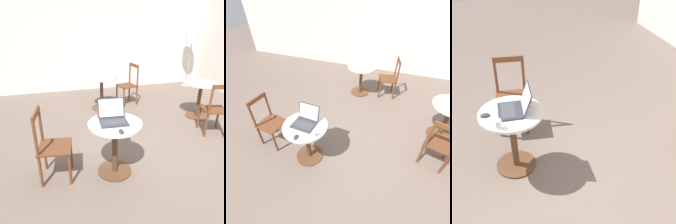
# 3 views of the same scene
# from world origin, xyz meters

# --- Properties ---
(ground_plane) EXTENTS (16.00, 16.00, 0.00)m
(ground_plane) POSITION_xyz_m (0.00, 0.00, 0.00)
(ground_plane) COLOR #66564C
(wall_back) EXTENTS (9.40, 0.06, 2.70)m
(wall_back) POSITION_xyz_m (0.00, 3.23, 1.35)
(wall_back) COLOR silver
(wall_back) RESTS_ON ground_plane
(cafe_table_near) EXTENTS (0.66, 0.66, 0.72)m
(cafe_table_near) POSITION_xyz_m (-0.55, -0.48, 0.51)
(cafe_table_near) COLOR #51331E
(cafe_table_near) RESTS_ON ground_plane
(cafe_table_mid) EXTENTS (0.66, 0.66, 0.72)m
(cafe_table_mid) POSITION_xyz_m (1.57, 0.79, 0.51)
(cafe_table_mid) COLOR #51331E
(cafe_table_mid) RESTS_ON ground_plane
(cafe_table_far) EXTENTS (0.66, 0.66, 0.72)m
(cafe_table_far) POSITION_xyz_m (-0.23, 1.73, 0.51)
(cafe_table_far) COLOR #51331E
(cafe_table_far) RESTS_ON ground_plane
(chair_near_left) EXTENTS (0.44, 0.44, 0.93)m
(chair_near_left) POSITION_xyz_m (-1.33, -0.38, 0.45)
(chair_near_left) COLOR brown
(chair_near_left) RESTS_ON ground_plane
(chair_mid_front) EXTENTS (0.48, 0.48, 0.93)m
(chair_mid_front) POSITION_xyz_m (1.38, 0.07, 0.45)
(chair_mid_front) COLOR brown
(chair_mid_front) RESTS_ON ground_plane
(chair_far_right) EXTENTS (0.46, 0.46, 0.93)m
(chair_far_right) POSITION_xyz_m (0.44, 1.86, 0.45)
(chair_far_right) COLOR brown
(chair_far_right) RESTS_ON ground_plane
(laptop) EXTENTS (0.36, 0.36, 0.25)m
(laptop) POSITION_xyz_m (-0.56, -0.43, 0.77)
(laptop) COLOR #2D2D33
(laptop) RESTS_ON cafe_table_near
(mouse) EXTENTS (0.06, 0.10, 0.03)m
(mouse) POSITION_xyz_m (-0.55, -0.73, 0.74)
(mouse) COLOR #2D2D33
(mouse) RESTS_ON cafe_table_near
(mug) EXTENTS (0.11, 0.08, 0.09)m
(mug) POSITION_xyz_m (-0.69, -0.27, 0.76)
(mug) COLOR #C64C38
(mug) RESTS_ON cafe_table_near
(drinking_glass) EXTENTS (0.06, 0.06, 0.09)m
(drinking_glass) POSITION_xyz_m (-0.32, -0.63, 0.76)
(drinking_glass) COLOR silver
(drinking_glass) RESTS_ON cafe_table_near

